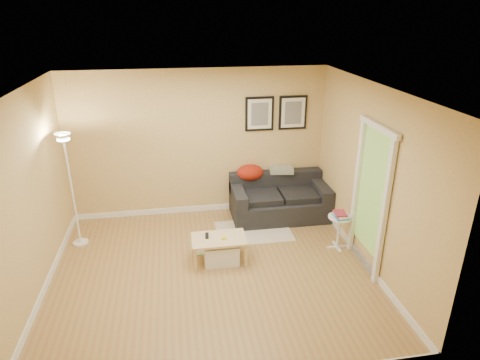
% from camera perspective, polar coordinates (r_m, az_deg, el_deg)
% --- Properties ---
extents(floor, '(4.50, 4.50, 0.00)m').
position_cam_1_polar(floor, '(6.11, -3.88, -12.53)').
color(floor, olive).
rests_on(floor, ground).
extents(ceiling, '(4.50, 4.50, 0.00)m').
position_cam_1_polar(ceiling, '(5.09, -4.66, 12.21)').
color(ceiling, white).
rests_on(ceiling, wall_back).
extents(wall_back, '(4.50, 0.00, 4.50)m').
position_cam_1_polar(wall_back, '(7.34, -5.73, 4.94)').
color(wall_back, '#D6B66D').
rests_on(wall_back, ground).
extents(wall_front, '(4.50, 0.00, 4.50)m').
position_cam_1_polar(wall_front, '(3.74, -1.22, -13.65)').
color(wall_front, '#D6B66D').
rests_on(wall_front, ground).
extents(wall_left, '(0.00, 4.00, 4.00)m').
position_cam_1_polar(wall_left, '(5.75, -27.16, -2.65)').
color(wall_left, '#D6B66D').
rests_on(wall_left, ground).
extents(wall_right, '(0.00, 4.00, 4.00)m').
position_cam_1_polar(wall_right, '(6.07, 17.41, 0.15)').
color(wall_right, '#D6B66D').
rests_on(wall_right, ground).
extents(baseboard_back, '(4.50, 0.02, 0.10)m').
position_cam_1_polar(baseboard_back, '(7.80, -5.38, -3.87)').
color(baseboard_back, white).
rests_on(baseboard_back, ground).
extents(baseboard_left, '(0.02, 4.00, 0.10)m').
position_cam_1_polar(baseboard_left, '(6.34, -25.04, -12.95)').
color(baseboard_left, white).
rests_on(baseboard_left, ground).
extents(baseboard_right, '(0.02, 4.00, 0.10)m').
position_cam_1_polar(baseboard_right, '(6.62, 16.07, -9.90)').
color(baseboard_right, white).
rests_on(baseboard_right, ground).
extents(sofa, '(1.70, 0.90, 0.75)m').
position_cam_1_polar(sofa, '(7.45, 5.46, -2.42)').
color(sofa, black).
rests_on(sofa, ground).
extents(red_throw, '(0.48, 0.36, 0.28)m').
position_cam_1_polar(red_throw, '(7.47, 1.39, 1.04)').
color(red_throw, '#9B2B0E').
rests_on(red_throw, sofa).
extents(plaid_throw, '(0.45, 0.32, 0.10)m').
position_cam_1_polar(plaid_throw, '(7.60, 5.70, 1.41)').
color(plaid_throw, '#C3BF71').
rests_on(plaid_throw, sofa).
extents(framed_print_left, '(0.50, 0.04, 0.60)m').
position_cam_1_polar(framed_print_left, '(7.32, 2.69, 9.05)').
color(framed_print_left, black).
rests_on(framed_print_left, wall_back).
extents(framed_print_right, '(0.50, 0.04, 0.60)m').
position_cam_1_polar(framed_print_right, '(7.47, 7.25, 9.16)').
color(framed_print_right, black).
rests_on(framed_print_right, wall_back).
extents(area_rug, '(1.25, 0.85, 0.01)m').
position_cam_1_polar(area_rug, '(7.10, 1.86, -7.03)').
color(area_rug, beige).
rests_on(area_rug, ground).
extents(green_runner, '(0.70, 0.50, 0.01)m').
position_cam_1_polar(green_runner, '(6.71, -3.62, -8.94)').
color(green_runner, '#668C4C').
rests_on(green_runner, ground).
extents(coffee_table, '(0.86, 0.61, 0.40)m').
position_cam_1_polar(coffee_table, '(6.24, -2.88, -9.51)').
color(coffee_table, '#DCC586').
rests_on(coffee_table, ground).
extents(remote_control, '(0.06, 0.16, 0.02)m').
position_cam_1_polar(remote_control, '(6.19, -4.55, -7.61)').
color(remote_control, black).
rests_on(remote_control, coffee_table).
extents(tape_roll, '(0.07, 0.07, 0.03)m').
position_cam_1_polar(tape_roll, '(6.10, -2.23, -7.98)').
color(tape_roll, yellow).
rests_on(tape_roll, coffee_table).
extents(storage_bin, '(0.52, 0.38, 0.32)m').
position_cam_1_polar(storage_bin, '(6.24, -2.62, -9.89)').
color(storage_bin, white).
rests_on(storage_bin, ground).
extents(side_table, '(0.36, 0.36, 0.55)m').
position_cam_1_polar(side_table, '(6.70, 13.32, -6.98)').
color(side_table, white).
rests_on(side_table, ground).
extents(book_stack, '(0.22, 0.27, 0.08)m').
position_cam_1_polar(book_stack, '(6.54, 13.64, -4.66)').
color(book_stack, teal).
rests_on(book_stack, side_table).
extents(floor_lamp, '(0.24, 0.24, 1.84)m').
position_cam_1_polar(floor_lamp, '(6.86, -21.96, -1.80)').
color(floor_lamp, white).
rests_on(floor_lamp, ground).
extents(doorway, '(0.12, 1.01, 2.13)m').
position_cam_1_polar(doorway, '(6.03, 17.29, -2.83)').
color(doorway, white).
rests_on(doorway, ground).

